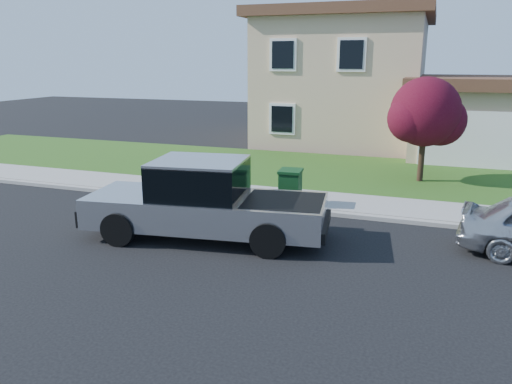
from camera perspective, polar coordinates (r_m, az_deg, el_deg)
ground at (r=12.59m, az=-3.59°, el=-5.48°), size 80.00×80.00×0.00m
curb at (r=14.87m, az=4.32°, el=-2.04°), size 40.00×0.20×0.12m
sidewalk at (r=15.89m, az=5.36°, el=-0.89°), size 40.00×2.00×0.15m
lawn at (r=20.17m, az=8.50°, el=2.32°), size 40.00×7.00×0.10m
house at (r=27.47m, az=12.66°, el=12.00°), size 14.00×11.30×6.85m
pickup_truck at (r=12.52m, az=-5.86°, el=-1.15°), size 6.31×2.83×2.00m
woman at (r=14.02m, az=-6.20°, el=0.18°), size 0.67×0.52×1.77m
ornamental_tree at (r=18.79m, az=18.89°, el=8.30°), size 2.71×2.45×3.72m
trash_bin at (r=14.93m, az=3.94°, el=0.57°), size 0.72×0.81×1.07m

